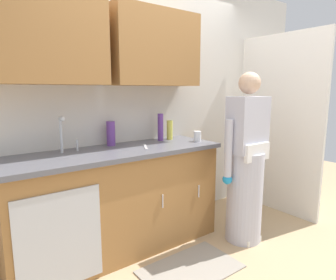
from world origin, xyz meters
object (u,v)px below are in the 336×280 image
Objects in this scene: person_at_sink at (246,171)px; knife_on_counter at (145,147)px; bottle_cleaner_spray at (170,130)px; bottle_soap at (160,127)px; cup_by_sink at (197,136)px; sink at (73,157)px; bottle_dish_liquid at (111,133)px.

person_at_sink is 0.98m from knife_on_counter.
bottle_cleaner_spray is 0.12m from bottle_soap.
knife_on_counter is (-0.59, 0.06, -0.05)m from cup_by_sink.
sink is at bearing -67.56° from knife_on_counter.
person_at_sink is 1.33m from bottle_dish_liquid.
sink reaches higher than cup_by_sink.
sink reaches higher than bottle_cleaner_spray.
bottle_soap is (0.97, 0.15, 0.15)m from sink.
cup_by_sink is (1.24, -0.12, 0.07)m from sink.
cup_by_sink is (0.15, -0.27, -0.05)m from bottle_cleaner_spray.
person_at_sink is at bearing -56.84° from bottle_soap.
person_at_sink reaches higher than sink.
bottle_dish_liquid is at bearing -112.73° from knife_on_counter.
bottle_cleaner_spray is 1.92× the size of cup_by_sink.
bottle_cleaner_spray is at bearing 120.16° from cup_by_sink.
bottle_dish_liquid is at bearing 174.97° from bottle_soap.
sink reaches higher than bottle_soap.
bottle_soap is 1.21× the size of bottle_dish_liquid.
bottle_soap reaches higher than cup_by_sink.
bottle_dish_liquid is (0.44, 0.20, 0.13)m from sink.
bottle_cleaner_spray is (1.09, 0.14, 0.12)m from sink.
bottle_cleaner_spray is 0.88× the size of bottle_dish_liquid.
bottle_cleaner_spray is at bearing -5.06° from bottle_dish_liquid.
knife_on_counter is at bearing -50.60° from bottle_dish_liquid.
cup_by_sink is at bearing -5.62° from sink.
bottle_soap is at bearing 8.94° from sink.
bottle_cleaner_spray is 0.65m from bottle_dish_liquid.
bottle_cleaner_spray is at bearing -5.19° from bottle_soap.
bottle_soap is 0.54m from bottle_dish_liquid.
cup_by_sink is (0.80, -0.32, -0.06)m from bottle_dish_liquid.
person_at_sink is at bearing -65.03° from cup_by_sink.
bottle_cleaner_spray is 0.31m from cup_by_sink.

